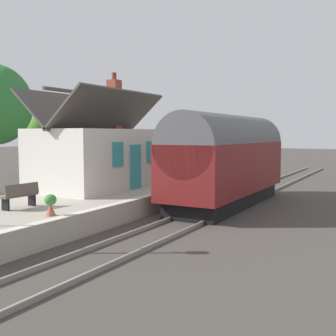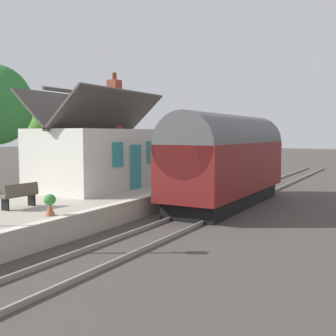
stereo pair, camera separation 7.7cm
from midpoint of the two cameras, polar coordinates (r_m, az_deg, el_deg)
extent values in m
plane|color=#423D38|center=(18.17, 2.36, -6.13)|extent=(160.00, 160.00, 0.00)
cube|color=#A39B8C|center=(20.09, -7.42, -3.95)|extent=(32.00, 5.63, 0.81)
cube|color=beige|center=(18.59, -0.89, -3.33)|extent=(32.00, 0.36, 0.02)
cube|color=gray|center=(17.50, 7.13, -6.35)|extent=(52.00, 0.08, 0.14)
cube|color=gray|center=(18.08, 2.87, -5.96)|extent=(52.00, 0.08, 0.14)
cube|color=black|center=(20.06, 7.97, -4.12)|extent=(8.68, 2.29, 0.70)
cube|color=maroon|center=(19.88, 8.02, 0.15)|extent=(9.44, 2.70, 2.30)
cylinder|color=#515154|center=(19.82, 8.06, 3.47)|extent=(9.44, 2.65, 2.65)
cube|color=black|center=(20.39, 4.45, 1.11)|extent=(8.02, 0.03, 0.80)
cylinder|color=black|center=(22.69, 10.57, -3.12)|extent=(0.70, 2.16, 0.70)
cylinder|color=black|center=(17.48, 4.60, -5.41)|extent=(0.70, 2.16, 0.70)
cube|color=black|center=(24.33, 12.07, 1.88)|extent=(0.04, 2.16, 0.90)
cylinder|color=#F2EDCC|center=(24.41, 12.04, -0.41)|extent=(0.06, 0.24, 0.24)
cube|color=red|center=(24.50, 12.05, -1.46)|extent=(0.16, 2.56, 0.24)
cube|color=silver|center=(20.14, -10.20, 1.25)|extent=(5.80, 3.67, 2.83)
cube|color=#47423D|center=(19.56, -8.20, 7.72)|extent=(6.30, 2.09, 1.88)
cube|color=#47423D|center=(20.73, -12.28, 7.49)|extent=(6.30, 2.09, 1.88)
cylinder|color=#47423D|center=(20.19, -10.33, 9.93)|extent=(6.30, 0.16, 0.16)
cube|color=brown|center=(21.46, -7.47, 8.59)|extent=(0.56, 0.56, 2.48)
cylinder|color=brown|center=(21.60, -7.51, 12.35)|extent=(0.24, 0.24, 0.36)
cube|color=teal|center=(19.67, -4.59, 0.15)|extent=(0.90, 0.06, 2.10)
cube|color=teal|center=(18.49, -7.02, 1.86)|extent=(0.80, 0.05, 1.10)
cube|color=teal|center=(20.81, -2.46, 2.21)|extent=(0.80, 0.05, 1.10)
cube|color=brown|center=(26.99, 3.98, 0.14)|extent=(1.40, 0.42, 0.06)
cube|color=brown|center=(26.90, 4.33, 0.61)|extent=(1.40, 0.12, 0.40)
cube|color=black|center=(26.51, 3.47, -0.45)|extent=(0.06, 0.36, 0.44)
cube|color=black|center=(27.52, 4.46, -0.26)|extent=(0.06, 0.36, 0.44)
cube|color=brown|center=(15.56, -19.90, -3.57)|extent=(1.42, 0.46, 0.06)
cube|color=brown|center=(15.39, -19.51, -2.78)|extent=(1.40, 0.17, 0.40)
cube|color=black|center=(15.26, -21.52, -4.65)|extent=(0.08, 0.36, 0.44)
cube|color=black|center=(15.94, -18.30, -4.16)|extent=(0.08, 0.36, 0.44)
cube|color=brown|center=(24.27, 1.13, -0.37)|extent=(1.41, 0.42, 0.06)
cube|color=brown|center=(24.17, 1.51, 0.15)|extent=(1.40, 0.13, 0.40)
cube|color=black|center=(23.80, 0.52, -1.03)|extent=(0.07, 0.36, 0.44)
cube|color=black|center=(24.79, 1.72, -0.80)|extent=(0.07, 0.36, 0.44)
cylinder|color=#9E5138|center=(30.08, 4.92, 0.02)|extent=(0.52, 0.52, 0.28)
ellipsoid|color=#4C8C2D|center=(30.06, 4.92, 0.68)|extent=(0.59, 0.59, 0.56)
cone|color=#9E5138|center=(13.88, -15.96, -5.54)|extent=(0.34, 0.34, 0.38)
cylinder|color=#9E5138|center=(13.91, -15.94, -6.19)|extent=(0.18, 0.18, 0.06)
ellipsoid|color=#3D8438|center=(13.83, -15.99, -4.21)|extent=(0.39, 0.39, 0.36)
cylinder|color=#4C3828|center=(36.50, -8.24, 2.30)|extent=(0.35, 0.35, 3.77)
ellipsoid|color=#2D7233|center=(36.50, -8.30, 7.39)|extent=(3.04, 3.02, 3.88)
cylinder|color=#4C3828|center=(33.83, -16.38, 1.24)|extent=(0.39, 0.39, 2.92)
ellipsoid|color=#4C8C2D|center=(33.77, -16.48, 5.41)|extent=(2.90, 2.70, 2.85)
cylinder|color=#4C3828|center=(33.73, -10.89, 2.00)|extent=(0.26, 0.26, 3.70)
ellipsoid|color=#2D7233|center=(33.72, -10.97, 7.01)|extent=(3.31, 2.88, 3.14)
camera|label=1|loc=(0.04, -90.11, -0.01)|focal=44.45mm
camera|label=2|loc=(0.04, 89.89, 0.01)|focal=44.45mm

